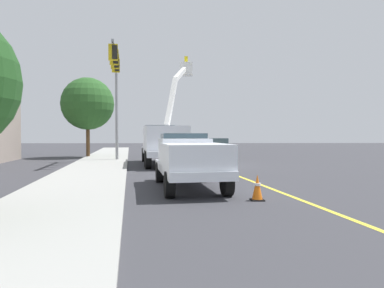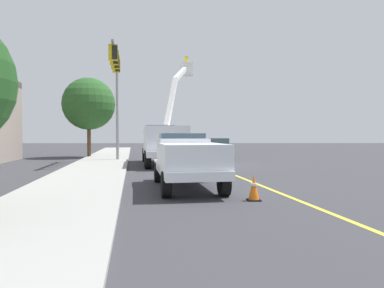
{
  "view_description": "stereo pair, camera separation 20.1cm",
  "coord_description": "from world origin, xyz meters",
  "px_view_note": "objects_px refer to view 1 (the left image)",
  "views": [
    {
      "loc": [
        -23.05,
        1.85,
        2.01
      ],
      "look_at": [
        -0.34,
        1.17,
        1.4
      ],
      "focal_mm": 32.98,
      "sensor_mm": 36.0,
      "label": 1
    },
    {
      "loc": [
        -23.05,
        1.65,
        2.01
      ],
      "look_at": [
        -0.34,
        1.17,
        1.4
      ],
      "focal_mm": 32.98,
      "sensor_mm": 36.0,
      "label": 2
    }
  ],
  "objects_px": {
    "traffic_cone_leading": "(257,188)",
    "traffic_signal_mast": "(116,78)",
    "service_pickup_truck": "(189,158)",
    "utility_bucket_truck": "(163,140)",
    "traffic_cone_mid_front": "(182,155)",
    "passing_minivan": "(215,146)"
  },
  "relations": [
    {
      "from": "utility_bucket_truck",
      "to": "traffic_signal_mast",
      "type": "xyz_separation_m",
      "value": [
        1.27,
        3.39,
        4.35
      ]
    },
    {
      "from": "service_pickup_truck",
      "to": "traffic_cone_mid_front",
      "type": "relative_size",
      "value": 7.37
    },
    {
      "from": "traffic_signal_mast",
      "to": "utility_bucket_truck",
      "type": "bearing_deg",
      "value": -110.52
    },
    {
      "from": "passing_minivan",
      "to": "traffic_cone_leading",
      "type": "distance_m",
      "value": 20.99
    },
    {
      "from": "utility_bucket_truck",
      "to": "traffic_cone_leading",
      "type": "height_order",
      "value": "utility_bucket_truck"
    },
    {
      "from": "traffic_cone_leading",
      "to": "service_pickup_truck",
      "type": "bearing_deg",
      "value": 39.5
    },
    {
      "from": "utility_bucket_truck",
      "to": "passing_minivan",
      "type": "height_order",
      "value": "utility_bucket_truck"
    },
    {
      "from": "utility_bucket_truck",
      "to": "passing_minivan",
      "type": "distance_m",
      "value": 8.97
    },
    {
      "from": "utility_bucket_truck",
      "to": "traffic_cone_mid_front",
      "type": "relative_size",
      "value": 10.68
    },
    {
      "from": "traffic_cone_leading",
      "to": "traffic_cone_mid_front",
      "type": "bearing_deg",
      "value": 7.49
    },
    {
      "from": "traffic_cone_mid_front",
      "to": "traffic_signal_mast",
      "type": "distance_m",
      "value": 7.9
    },
    {
      "from": "passing_minivan",
      "to": "traffic_cone_leading",
      "type": "bearing_deg",
      "value": 178.18
    },
    {
      "from": "traffic_cone_leading",
      "to": "traffic_signal_mast",
      "type": "bearing_deg",
      "value": 25.75
    },
    {
      "from": "traffic_cone_leading",
      "to": "traffic_signal_mast",
      "type": "relative_size",
      "value": 0.1
    },
    {
      "from": "service_pickup_truck",
      "to": "passing_minivan",
      "type": "height_order",
      "value": "service_pickup_truck"
    },
    {
      "from": "traffic_cone_leading",
      "to": "traffic_cone_mid_front",
      "type": "height_order",
      "value": "same"
    },
    {
      "from": "traffic_cone_mid_front",
      "to": "traffic_cone_leading",
      "type": "bearing_deg",
      "value": -172.51
    },
    {
      "from": "passing_minivan",
      "to": "traffic_cone_mid_front",
      "type": "relative_size",
      "value": 6.33
    },
    {
      "from": "service_pickup_truck",
      "to": "passing_minivan",
      "type": "relative_size",
      "value": 1.16
    },
    {
      "from": "service_pickup_truck",
      "to": "traffic_cone_mid_front",
      "type": "height_order",
      "value": "service_pickup_truck"
    },
    {
      "from": "utility_bucket_truck",
      "to": "traffic_cone_leading",
      "type": "distance_m",
      "value": 13.59
    },
    {
      "from": "utility_bucket_truck",
      "to": "traffic_signal_mast",
      "type": "distance_m",
      "value": 5.66
    }
  ]
}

